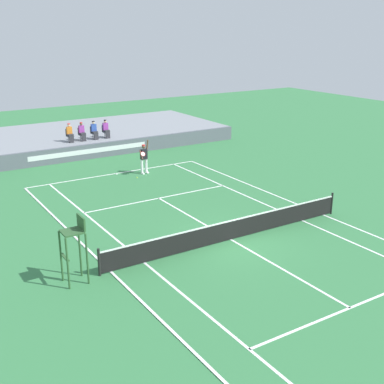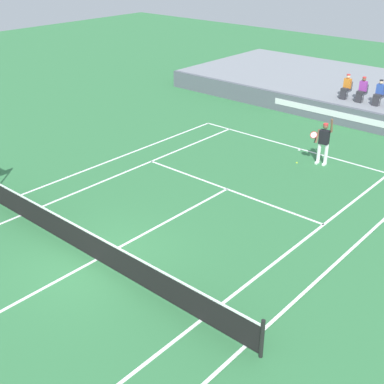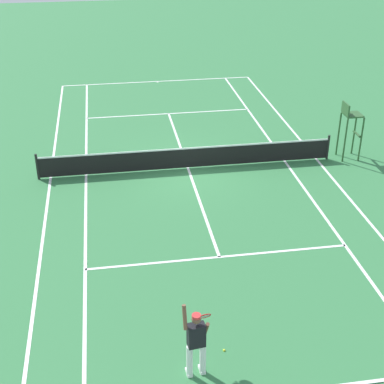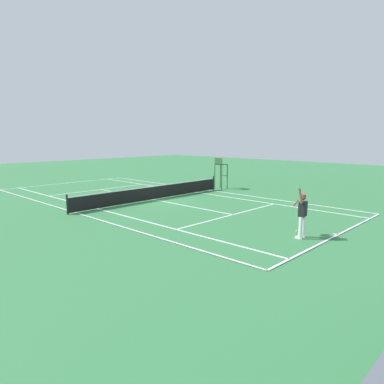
{
  "view_description": "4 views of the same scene",
  "coord_description": "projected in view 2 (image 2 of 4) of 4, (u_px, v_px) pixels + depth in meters",
  "views": [
    {
      "loc": [
        -11.91,
        -15.76,
        8.67
      ],
      "look_at": [
        0.45,
        3.85,
        1.0
      ],
      "focal_mm": 47.39,
      "sensor_mm": 36.0,
      "label": 1
    },
    {
      "loc": [
        10.6,
        -7.72,
        8.68
      ],
      "look_at": [
        0.45,
        3.85,
        1.0
      ],
      "focal_mm": 47.94,
      "sensor_mm": 36.0,
      "label": 2
    },
    {
      "loc": [
        3.14,
        20.58,
        10.13
      ],
      "look_at": [
        0.45,
        3.85,
        1.0
      ],
      "focal_mm": 53.02,
      "sensor_mm": 36.0,
      "label": 3
    },
    {
      "loc": [
        14.5,
        17.34,
        4.09
      ],
      "look_at": [
        0.45,
        3.85,
        1.0
      ],
      "focal_mm": 32.91,
      "sensor_mm": 36.0,
      "label": 4
    }
  ],
  "objects": [
    {
      "name": "spectator_seated_2",
      "position": [
        379.0,
        93.0,
        25.84
      ],
      "size": [
        0.44,
        0.6,
        1.27
      ],
      "color": "#474C56",
      "rests_on": "bleacher_platform"
    },
    {
      "name": "bleacher_platform",
      "position": [
        384.0,
        97.0,
        29.24
      ],
      "size": [
        23.74,
        9.36,
        1.01
      ],
      "primitive_type": "cube",
      "color": "gray",
      "rests_on": "ground"
    },
    {
      "name": "ground_plane",
      "position": [
        96.0,
        261.0,
        15.33
      ],
      "size": [
        80.0,
        80.0,
        0.0
      ],
      "primitive_type": "plane",
      "color": "#337542"
    },
    {
      "name": "net",
      "position": [
        94.0,
        246.0,
        15.09
      ],
      "size": [
        11.98,
        0.1,
        1.07
      ],
      "color": "black",
      "rests_on": "ground"
    },
    {
      "name": "court",
      "position": [
        96.0,
        260.0,
        15.32
      ],
      "size": [
        11.08,
        23.88,
        0.03
      ],
      "color": "#337542",
      "rests_on": "ground"
    },
    {
      "name": "spectator_seated_1",
      "position": [
        362.0,
        90.0,
        26.38
      ],
      "size": [
        0.44,
        0.6,
        1.27
      ],
      "color": "#474C56",
      "rests_on": "bleacher_platform"
    },
    {
      "name": "spectator_seated_0",
      "position": [
        346.0,
        87.0,
        26.89
      ],
      "size": [
        0.44,
        0.6,
        1.27
      ],
      "color": "#474C56",
      "rests_on": "bleacher_platform"
    },
    {
      "name": "tennis_ball",
      "position": [
        297.0,
        163.0,
        21.88
      ],
      "size": [
        0.07,
        0.07,
        0.07
      ],
      "primitive_type": "sphere",
      "color": "#D1E533",
      "rests_on": "ground"
    },
    {
      "name": "tennis_player",
      "position": [
        323.0,
        142.0,
        21.39
      ],
      "size": [
        0.75,
        0.69,
        2.08
      ],
      "color": "white",
      "rests_on": "ground"
    },
    {
      "name": "barrier_wall",
      "position": [
        346.0,
        116.0,
        26.02
      ],
      "size": [
        23.74,
        0.25,
        1.01
      ],
      "color": "#565B66",
      "rests_on": "ground"
    }
  ]
}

